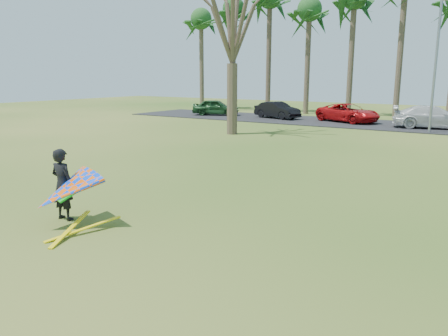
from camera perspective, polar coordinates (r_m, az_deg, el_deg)
The scene contains 12 objects.
ground at distance 10.25m, azimuth -6.23°, elevation -7.97°, with size 100.00×100.00×0.00m, color #1A4B10.
parking_strip at distance 33.16m, azimuth 22.56°, elevation 5.06°, with size 46.00×7.00×0.06m, color black.
palm_0 at distance 47.97m, azimuth -3.01°, elevation 18.74°, with size 4.84×4.84×10.84m.
palm_1 at distance 45.82m, azimuth 1.27°, elevation 19.93°, with size 4.84×4.84×11.54m.
palm_3 at distance 42.05m, azimuth 11.10°, elevation 19.51°, with size 4.84×4.84×10.84m.
bare_tree_left at distance 26.73m, azimuth 1.10°, elevation 19.33°, with size 6.60×6.60×9.70m.
streetlight at distance 29.68m, azimuth 26.28°, elevation 12.65°, with size 2.28×0.18×8.00m.
car_0 at distance 39.07m, azimuth -1.08°, elevation 7.94°, with size 1.64×4.07×1.39m, color #183E1C.
car_1 at distance 36.34m, azimuth 6.96°, elevation 7.52°, with size 1.42×4.09×1.35m, color black.
car_2 at distance 34.45m, azimuth 15.87°, elevation 6.94°, with size 2.28×4.94×1.37m, color #B60E11.
car_3 at distance 32.25m, azimuth 25.68°, elevation 6.01°, with size 2.07×5.09×1.48m, color silver.
kite_flyer at distance 10.91m, azimuth -20.00°, elevation -2.73°, with size 2.13×2.39×2.02m.
Camera 1 is at (6.20, -7.39, 3.48)m, focal length 35.00 mm.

